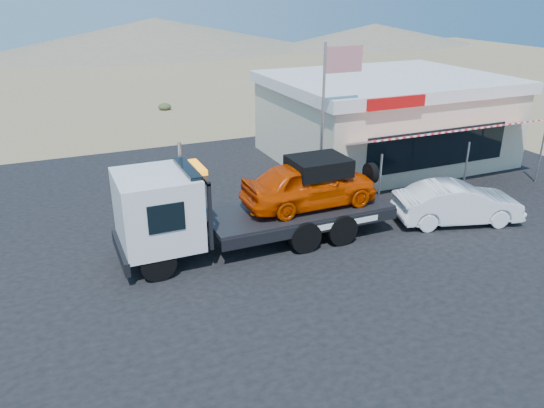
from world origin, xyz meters
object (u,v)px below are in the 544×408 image
object	(u,v)px
tow_truck	(252,200)
jerky_store	(384,117)
flagpole	(329,108)
white_sedan	(458,203)

from	to	relation	value
tow_truck	jerky_store	bearing A→B (deg)	34.47
jerky_store	flagpole	distance (m)	7.36
white_sedan	flagpole	size ratio (longest dim) A/B	0.73
white_sedan	jerky_store	world-z (taller)	jerky_store
white_sedan	flagpole	bearing A→B (deg)	64.73
tow_truck	flagpole	distance (m)	4.70
tow_truck	flagpole	size ratio (longest dim) A/B	1.46
white_sedan	flagpole	world-z (taller)	flagpole
white_sedan	jerky_store	bearing A→B (deg)	1.28
tow_truck	white_sedan	distance (m)	7.38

